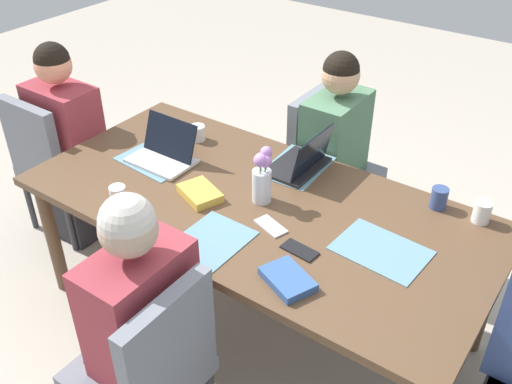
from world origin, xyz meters
The scene contains 23 objects.
ground_plane centered at (0.00, 0.00, 0.00)m, with size 10.00×10.00×0.00m, color #B2A899.
dining_table centered at (0.00, 0.00, 0.66)m, with size 2.14×1.04×0.73m.
chair_far_left_mid centered at (-0.09, 0.82, 0.50)m, with size 0.44×0.44×0.90m.
person_far_left_mid centered at (-0.01, 0.76, 0.53)m, with size 0.36×0.40×1.19m.
chair_near_left_far centered at (0.11, -0.83, 0.50)m, with size 0.44×0.44×0.90m.
person_near_left_far centered at (0.03, -0.77, 0.53)m, with size 0.36×0.40×1.19m.
chair_head_left_right_near centered at (-1.38, -0.08, 0.50)m, with size 0.44×0.44×0.90m.
person_head_left_right_near centered at (-1.32, 0.00, 0.53)m, with size 0.40×0.36×1.19m.
flower_vase centered at (0.02, 0.02, 0.86)m, with size 0.09×0.11×0.27m.
placemat_head_right_left_near centered at (0.61, 0.01, 0.73)m, with size 0.36×0.26×0.00m, color slate.
placemat_far_left_mid centered at (-0.01, 0.36, 0.73)m, with size 0.36×0.26×0.00m, color slate.
placemat_near_left_far centered at (0.02, -0.36, 0.73)m, with size 0.36×0.26×0.00m, color slate.
placemat_head_left_right_near centered at (-0.62, 0.00, 0.73)m, with size 0.36×0.26×0.00m, color slate.
laptop_far_left_mid centered at (0.02, 0.35, 0.77)m, with size 0.22×0.32×0.21m.
laptop_head_left_right_near centered at (-0.58, 0.02, 0.77)m, with size 0.32×0.22×0.20m.
coffee_mug_near_left centered at (0.69, 0.43, 0.77)m, with size 0.07×0.07×0.10m, color #33477A.
coffee_mug_near_right centered at (0.87, 0.44, 0.77)m, with size 0.08×0.08×0.10m, color white.
coffee_mug_centre_left centered at (-0.59, 0.29, 0.77)m, with size 0.08×0.08×0.08m, color white.
coffee_mug_centre_right centered at (-0.50, -0.37, 0.77)m, with size 0.07×0.07×0.09m, color white.
book_red_cover centered at (-0.23, -0.12, 0.75)m, with size 0.20×0.14×0.04m, color gold.
book_blue_cover centered at (0.41, -0.37, 0.74)m, with size 0.20×0.14×0.03m, color #335693.
phone_black centered at (0.35, -0.18, 0.73)m, with size 0.15×0.07×0.01m, color black.
phone_silver centered at (0.16, -0.12, 0.73)m, with size 0.15×0.07×0.01m, color silver.
Camera 1 is at (1.23, -1.73, 2.21)m, focal length 40.23 mm.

